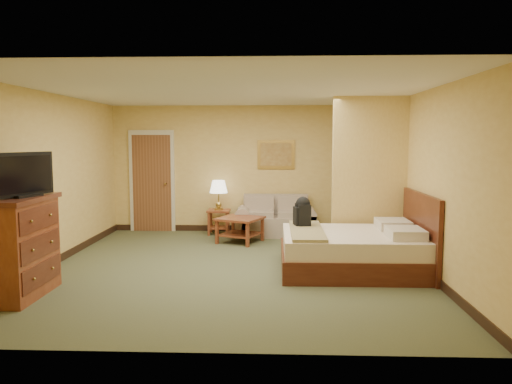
{
  "coord_description": "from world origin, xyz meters",
  "views": [
    {
      "loc": [
        0.62,
        -7.27,
        1.9
      ],
      "look_at": [
        0.31,
        0.6,
        1.08
      ],
      "focal_mm": 35.0,
      "sensor_mm": 36.0,
      "label": 1
    }
  ],
  "objects_px": {
    "coffee_table": "(240,224)",
    "dresser": "(19,247)",
    "bed": "(358,250)",
    "loveseat": "(276,222)"
  },
  "relations": [
    {
      "from": "coffee_table",
      "to": "dresser",
      "type": "height_order",
      "value": "dresser"
    },
    {
      "from": "coffee_table",
      "to": "dresser",
      "type": "distance_m",
      "value": 4.13
    },
    {
      "from": "dresser",
      "to": "bed",
      "type": "relative_size",
      "value": 0.59
    },
    {
      "from": "loveseat",
      "to": "dresser",
      "type": "bearing_deg",
      "value": -127.46
    },
    {
      "from": "loveseat",
      "to": "dresser",
      "type": "distance_m",
      "value": 5.11
    },
    {
      "from": "dresser",
      "to": "bed",
      "type": "height_order",
      "value": "dresser"
    },
    {
      "from": "coffee_table",
      "to": "loveseat",
      "type": "bearing_deg",
      "value": 47.65
    },
    {
      "from": "bed",
      "to": "dresser",
      "type": "bearing_deg",
      "value": -162.24
    },
    {
      "from": "dresser",
      "to": "coffee_table",
      "type": "bearing_deg",
      "value": 53.7
    },
    {
      "from": "loveseat",
      "to": "dresser",
      "type": "height_order",
      "value": "dresser"
    }
  ]
}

